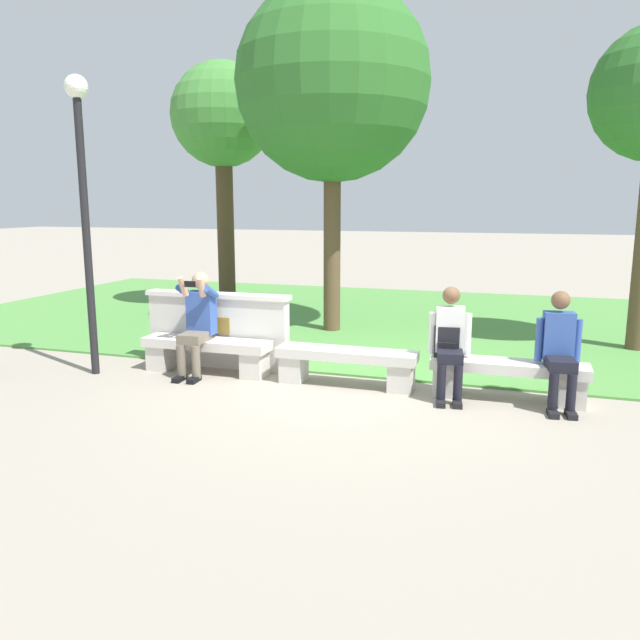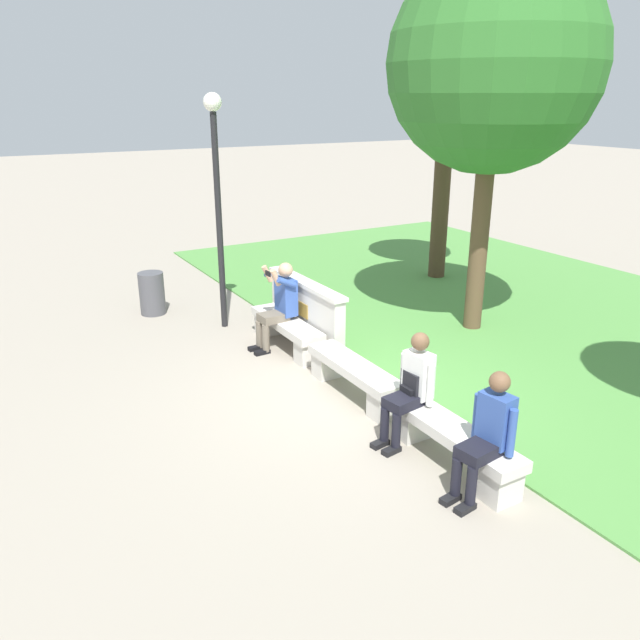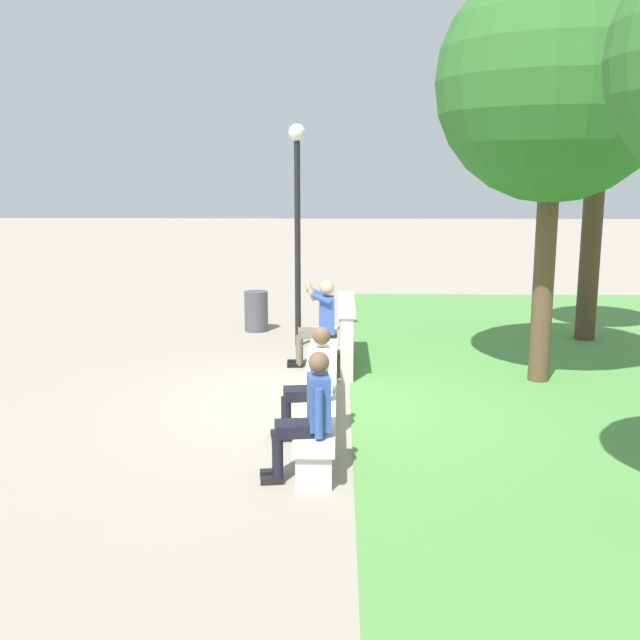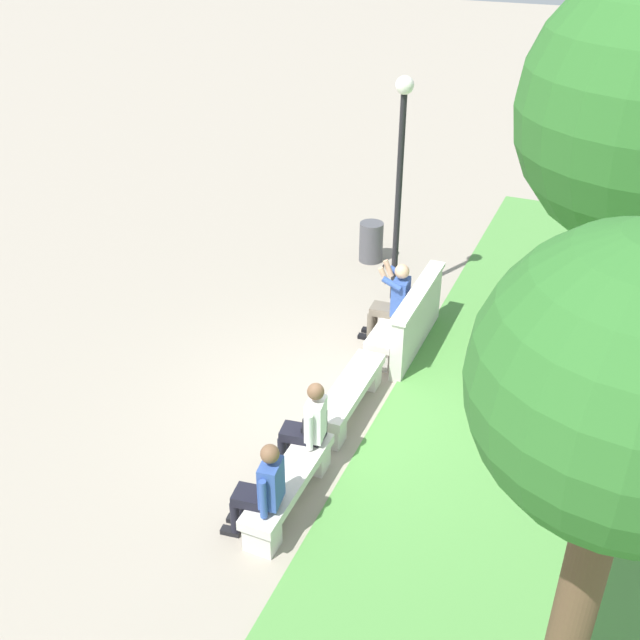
# 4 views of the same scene
# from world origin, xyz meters

# --- Properties ---
(ground_plane) EXTENTS (80.00, 80.00, 0.00)m
(ground_plane) POSITION_xyz_m (0.00, 0.00, 0.00)
(ground_plane) COLOR gray
(bench_main) EXTENTS (1.71, 0.40, 0.45)m
(bench_main) POSITION_xyz_m (-1.89, 0.00, 0.29)
(bench_main) COLOR beige
(bench_main) RESTS_ON ground
(bench_near) EXTENTS (1.71, 0.40, 0.45)m
(bench_near) POSITION_xyz_m (-0.00, 0.00, 0.29)
(bench_near) COLOR beige
(bench_near) RESTS_ON ground
(bench_mid) EXTENTS (1.71, 0.40, 0.45)m
(bench_mid) POSITION_xyz_m (1.89, 0.00, 0.29)
(bench_mid) COLOR beige
(bench_mid) RESTS_ON ground
(backrest_wall_with_plaque) EXTENTS (2.05, 0.24, 1.01)m
(backrest_wall_with_plaque) POSITION_xyz_m (-1.89, 0.34, 0.52)
(backrest_wall_with_plaque) COLOR beige
(backrest_wall_with_plaque) RESTS_ON ground
(person_photographer) EXTENTS (0.49, 0.74, 1.32)m
(person_photographer) POSITION_xyz_m (-1.96, -0.08, 0.74)
(person_photographer) COLOR black
(person_photographer) RESTS_ON ground
(person_distant) EXTENTS (0.48, 0.71, 1.26)m
(person_distant) POSITION_xyz_m (1.24, -0.07, 0.67)
(person_distant) COLOR black
(person_distant) RESTS_ON ground
(person_companion) EXTENTS (0.48, 0.70, 1.26)m
(person_companion) POSITION_xyz_m (2.40, -0.07, 0.67)
(person_companion) COLOR black
(person_companion) RESTS_ON ground
(backpack) EXTENTS (0.28, 0.24, 0.43)m
(backpack) POSITION_xyz_m (1.20, 0.01, 0.63)
(backpack) COLOR black
(backpack) RESTS_ON bench_mid
(tree_behind_wall) EXTENTS (3.16, 3.16, 5.68)m
(tree_behind_wall) POSITION_xyz_m (-1.10, 3.06, 4.08)
(tree_behind_wall) COLOR brown
(tree_behind_wall) RESTS_ON ground
(tree_left_background) EXTENTS (2.04, 2.04, 4.92)m
(tree_left_background) POSITION_xyz_m (-3.82, 4.58, 3.80)
(tree_left_background) COLOR #4C3826
(tree_left_background) RESTS_ON ground
(trash_bin) EXTENTS (0.44, 0.44, 0.75)m
(trash_bin) POSITION_xyz_m (-4.50, -1.33, 0.38)
(trash_bin) COLOR #4C4C51
(trash_bin) RESTS_ON ground
(lamp_post) EXTENTS (0.28, 0.28, 3.71)m
(lamp_post) POSITION_xyz_m (-3.26, -0.47, 2.44)
(lamp_post) COLOR black
(lamp_post) RESTS_ON ground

